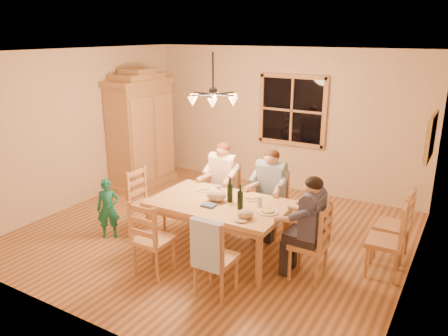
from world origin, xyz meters
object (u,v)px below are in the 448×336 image
Objects in this scene: chair_near_left at (154,250)px; adult_slate_man at (311,215)px; dining_table at (220,209)px; chair_far_right at (270,216)px; chandelier at (213,98)px; wine_bottle_b at (240,197)px; adult_woman at (223,174)px; chair_near_right at (216,269)px; chair_end_left at (148,214)px; chair_spare_back at (391,236)px; adult_plaid_man at (271,182)px; chair_far_left at (223,205)px; child at (108,209)px; armoire at (141,133)px; chair_spare_front at (383,252)px; chair_end_right at (308,255)px; wine_bottle_a at (230,190)px.

adult_slate_man is at bearing 26.57° from chair_near_left.
dining_table is at bearing 90.00° from adult_slate_man.
dining_table is at bearing 67.62° from chair_far_right.
chandelier is at bearing 28.74° from chair_far_right.
wine_bottle_b is (0.36, -0.08, 0.26)m from dining_table.
adult_woman is 1.26m from wine_bottle_b.
chair_near_right is at bearing 117.90° from adult_woman.
adult_woman is (0.81, 0.88, 0.54)m from chair_end_left.
chair_spare_back is at bearing -173.44° from chair_far_right.
adult_plaid_man is (0.80, 1.74, 0.54)m from chair_near_left.
adult_woman is at bearing 63.43° from adult_slate_man.
chair_far_left is 3.00× the size of wine_bottle_b.
child is (-1.21, -1.29, -0.39)m from adult_woman.
adult_woman and adult_plaid_man have the same top height.
armoire is at bearing -14.69° from adult_plaid_man.
chair_far_right is 1.00× the size of chair_spare_front.
chair_end_right is 1.33m from chair_spare_back.
adult_slate_man reaches higher than dining_table.
adult_slate_man is (2.56, 0.02, 0.54)m from chair_end_left.
adult_woman is 1.94m from adult_slate_man.
armoire reaches higher than adult_slate_man.
armoire reaches higher than chair_far_right.
chair_far_right is at bearing -14.23° from armoire.
chair_end_right is 2.99m from child.
wine_bottle_a is at bearing 100.59° from chair_spare_front.
chair_end_right is at bearing 5.53° from wine_bottle_b.
adult_slate_man is at bearing -30.95° from child.
adult_woman reaches higher than chair_far_left.
armoire is at bearing 67.39° from chair_end_right.
wine_bottle_b reaches higher than chair_spare_back.
chair_spare_back is (1.71, 1.16, -0.62)m from wine_bottle_b.
chair_far_right is at bearing 29.20° from chandelier.
chair_near_left is 1.19m from chair_end_left.
chair_spare_back is (0.79, 1.07, -0.54)m from adult_slate_man.
armoire is at bearing 67.39° from adult_slate_man.
armoire is 4.21m from chair_near_right.
armoire reaches higher than chair_spare_back.
chair_near_right and chair_spare_back have the same top height.
adult_plaid_man is 2.65× the size of wine_bottle_b.
chandelier is 2.12m from adult_slate_man.
chair_end_left is (1.53, -1.68, -0.75)m from armoire.
adult_slate_man reaches higher than chair_near_right.
dining_table is at bearing 119.96° from chair_spare_back.
chair_far_left is at bearing 97.23° from chair_spare_back.
chair_far_right is at bearing 180.00° from chair_far_left.
chair_far_right reaches higher than child.
chandelier is at bearing 74.30° from chair_end_right.
adult_woman is at bearing 117.90° from chair_near_right.
wine_bottle_b is 2.11m from child.
wine_bottle_a is (0.58, -0.79, 0.62)m from chair_far_left.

